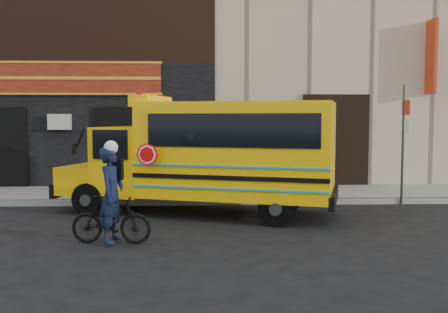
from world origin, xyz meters
name	(u,v)px	position (x,y,z in m)	size (l,w,h in m)	color
ground	(219,225)	(0.00, 0.00, 0.00)	(120.00, 120.00, 0.00)	black
curb	(217,202)	(0.00, 2.60, 0.07)	(40.00, 0.20, 0.15)	gray
sidewalk	(216,194)	(0.00, 4.10, 0.07)	(40.00, 3.00, 0.15)	slate
building	(212,29)	(-0.04, 10.45, 6.13)	(20.00, 10.70, 12.00)	#C4B193
school_bus	(211,153)	(-0.16, 1.25, 1.51)	(7.22, 4.05, 2.92)	black
sign_pole	(404,139)	(5.08, 2.45, 1.80)	(0.13, 0.27, 3.27)	#363C37
bicycle	(111,220)	(-2.08, -1.59, 0.46)	(0.43, 1.53, 0.92)	black
cyclist	(112,197)	(-2.05, -1.63, 0.90)	(0.65, 0.43, 1.80)	black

